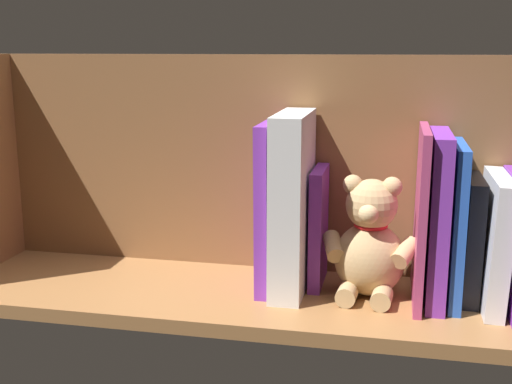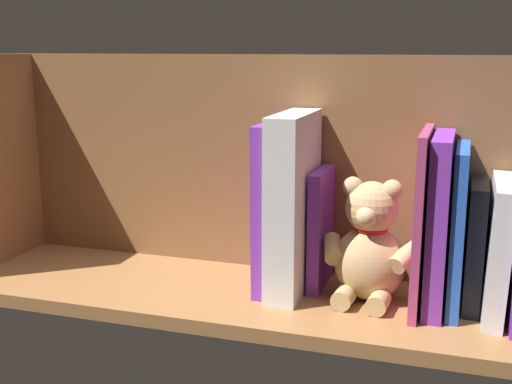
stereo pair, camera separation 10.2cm
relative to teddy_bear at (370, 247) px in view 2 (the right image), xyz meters
The scene contains 11 objects.
ground_plane 20.05cm from the teddy_bear, ahead, with size 101.41×28.40×2.20cm, color #9E6B3D.
shelf_back_panel 22.78cm from the teddy_bear, 30.49° to the right, with size 101.41×1.50×36.76cm, color brown.
book_2 18.24cm from the teddy_bear, behind, with size 2.81×17.30×19.57cm, color silver.
book_3 15.41cm from the teddy_bear, 169.62° to the right, with size 2.44×12.91×18.82cm, color black.
book_4 13.17cm from the teddy_bear, behind, with size 1.82×15.85×24.09cm, color blue.
book_5 10.85cm from the teddy_bear, behind, with size 2.82×16.63×25.74cm, color purple.
book_6 8.83cm from the teddy_bear, behind, with size 1.25×17.75×26.42cm, color #B23F72.
teddy_bear is the anchor object (origin of this frame).
book_7 9.19cm from the teddy_bear, 23.25° to the right, with size 1.95×11.27×19.13cm, color purple.
dictionary_thick_white 13.51cm from the teddy_bear, ahead, with size 4.88×17.20×28.20cm, color white.
book_8 16.88cm from the teddy_bear, ahead, with size 1.96×15.48×26.66cm, color purple.
Camera 2 is at (-30.54, 94.64, 38.10)cm, focal length 46.22 mm.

